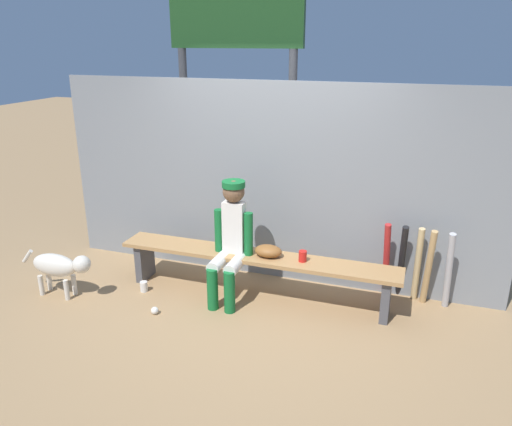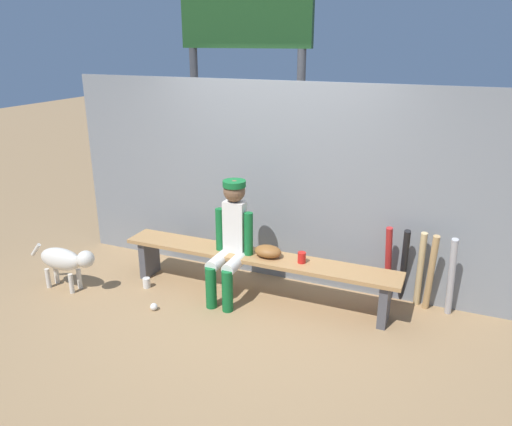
% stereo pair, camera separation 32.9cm
% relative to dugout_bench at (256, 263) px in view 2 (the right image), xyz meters
% --- Properties ---
extents(ground_plane, '(30.00, 30.00, 0.00)m').
position_rel_dugout_bench_xyz_m(ground_plane, '(0.00, 0.00, -0.38)').
color(ground_plane, '#9E7A51').
extents(chainlink_fence, '(4.88, 0.03, 2.16)m').
position_rel_dugout_bench_xyz_m(chainlink_fence, '(0.00, 0.53, 0.70)').
color(chainlink_fence, gray).
rests_on(chainlink_fence, ground_plane).
extents(dugout_bench, '(2.92, 0.36, 0.47)m').
position_rel_dugout_bench_xyz_m(dugout_bench, '(0.00, 0.00, 0.00)').
color(dugout_bench, '#AD7F4C').
rests_on(dugout_bench, ground_plane).
extents(player_seated, '(0.41, 0.55, 1.23)m').
position_rel_dugout_bench_xyz_m(player_seated, '(-0.23, -0.11, 0.29)').
color(player_seated, silver).
rests_on(player_seated, ground_plane).
extents(baseball_glove, '(0.28, 0.20, 0.12)m').
position_rel_dugout_bench_xyz_m(baseball_glove, '(0.13, 0.00, 0.16)').
color(baseball_glove, brown).
rests_on(baseball_glove, dugout_bench).
extents(bat_aluminum_red, '(0.09, 0.22, 0.84)m').
position_rel_dugout_bench_xyz_m(bat_aluminum_red, '(1.26, 0.40, 0.05)').
color(bat_aluminum_red, '#B22323').
rests_on(bat_aluminum_red, ground_plane).
extents(bat_aluminum_black, '(0.08, 0.27, 0.83)m').
position_rel_dugout_bench_xyz_m(bat_aluminum_black, '(1.41, 0.44, 0.04)').
color(bat_aluminum_black, black).
rests_on(bat_aluminum_black, ground_plane).
extents(bat_wood_natural, '(0.07, 0.16, 0.81)m').
position_rel_dugout_bench_xyz_m(bat_wood_natural, '(1.57, 0.43, 0.03)').
color(bat_wood_natural, tan).
rests_on(bat_wood_natural, ground_plane).
extents(bat_wood_tan, '(0.10, 0.22, 0.84)m').
position_rel_dugout_bench_xyz_m(bat_wood_tan, '(1.67, 0.37, 0.04)').
color(bat_wood_tan, tan).
rests_on(bat_wood_tan, ground_plane).
extents(bat_aluminum_silver, '(0.10, 0.23, 0.84)m').
position_rel_dugout_bench_xyz_m(bat_aluminum_silver, '(1.86, 0.35, 0.04)').
color(bat_aluminum_silver, '#B7B7BC').
rests_on(bat_aluminum_silver, ground_plane).
extents(baseball, '(0.07, 0.07, 0.07)m').
position_rel_dugout_bench_xyz_m(baseball, '(-0.82, -0.66, -0.34)').
color(baseball, white).
rests_on(baseball, ground_plane).
extents(cup_on_ground, '(0.08, 0.08, 0.11)m').
position_rel_dugout_bench_xyz_m(cup_on_ground, '(-1.16, -0.29, -0.32)').
color(cup_on_ground, silver).
rests_on(cup_on_ground, ground_plane).
extents(cup_on_bench, '(0.08, 0.08, 0.11)m').
position_rel_dugout_bench_xyz_m(cup_on_bench, '(0.49, 0.00, 0.15)').
color(cup_on_bench, red).
rests_on(cup_on_bench, dugout_bench).
extents(scoreboard, '(1.92, 0.27, 3.42)m').
position_rel_dugout_bench_xyz_m(scoreboard, '(-0.66, 1.38, 1.97)').
color(scoreboard, '#3F3F42').
rests_on(scoreboard, ground_plane).
extents(dog, '(0.84, 0.20, 0.49)m').
position_rel_dugout_bench_xyz_m(dog, '(-1.92, -0.64, -0.04)').
color(dog, beige).
rests_on(dog, ground_plane).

